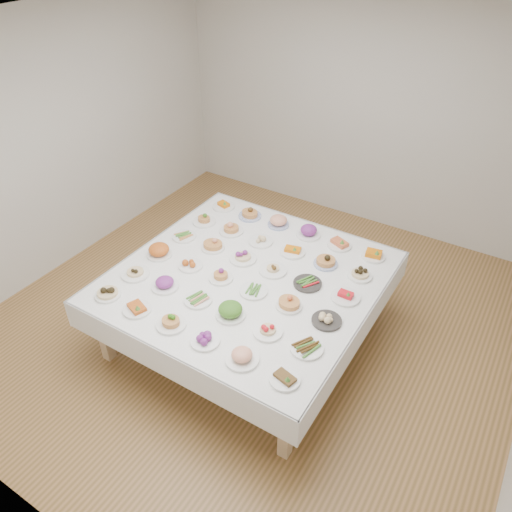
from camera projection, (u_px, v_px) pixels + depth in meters
The scene contains 38 objects.
room_envelope at pixel (257, 158), 4.09m from camera, with size 5.02×5.02×2.81m.
display_table at pixel (247, 281), 4.61m from camera, with size 2.29×2.29×0.75m.
dish_0 at pixel (107, 290), 4.31m from camera, with size 0.22×0.22×0.13m.
dish_1 at pixel (137, 307), 4.16m from camera, with size 0.23×0.23×0.11m.
dish_2 at pixel (171, 321), 4.02m from camera, with size 0.24×0.24×0.12m.
dish_3 at pixel (205, 338), 3.87m from camera, with size 0.23×0.23×0.10m.
dish_4 at pixel (242, 355), 3.71m from camera, with size 0.26×0.26×0.13m.
dish_5 at pixel (285, 377), 3.57m from camera, with size 0.23×0.23×0.10m.
dish_6 at pixel (135, 270), 4.55m from camera, with size 0.26×0.26×0.13m.
dish_7 at pixel (165, 282), 4.40m from camera, with size 0.24×0.24×0.14m.
dish_8 at pixel (198, 299), 4.27m from camera, with size 0.25×0.24×0.06m.
dish_9 at pixel (230, 309), 4.09m from camera, with size 0.26×0.26×0.16m.
dish_10 at pixel (268, 328), 3.95m from camera, with size 0.24×0.24×0.12m.
dish_11 at pixel (307, 346), 3.82m from camera, with size 0.30×0.27×0.06m.
dish_12 at pixel (159, 249), 4.78m from camera, with size 0.24×0.24×0.15m.
dish_13 at pixel (190, 264), 4.66m from camera, with size 0.23×0.23×0.09m.
dish_14 at pixel (221, 275), 4.50m from camera, with size 0.22×0.22×0.11m.
dish_15 at pixel (254, 290), 4.37m from camera, with size 0.25×0.25×0.06m.
dish_16 at pixel (289, 301), 4.19m from camera, with size 0.22×0.22×0.14m.
dish_17 at pixel (327, 319), 4.06m from camera, with size 0.24×0.24×0.09m.
dish_18 at pixel (184, 236), 5.07m from camera, with size 0.24×0.24×0.05m.
dish_19 at pixel (213, 243), 4.88m from camera, with size 0.23×0.23×0.15m.
dish_20 at pixel (243, 254), 4.73m from camera, with size 0.27×0.27×0.14m.
dish_21 at pixel (273, 267), 4.60m from camera, with size 0.26×0.26×0.12m.
dish_22 at pixel (308, 282), 4.45m from camera, with size 0.26×0.25×0.06m.
dish_23 at pixel (346, 295), 4.30m from camera, with size 0.25×0.25×0.10m.
dish_24 at pixel (204, 218), 5.28m from camera, with size 0.24×0.24×0.13m.
dish_25 at pixel (231, 226), 5.12m from camera, with size 0.25×0.25×0.15m.
dish_26 at pixel (261, 239), 4.99m from camera, with size 0.24×0.24×0.10m.
dish_27 at pixel (293, 250), 4.84m from camera, with size 0.24×0.24×0.10m.
dish_28 at pixel (326, 259), 4.67m from camera, with size 0.25×0.24×0.14m.
dish_29 at pixel (360, 271), 4.52m from camera, with size 0.24×0.24×0.13m.
dish_30 at pixel (224, 204), 5.54m from camera, with size 0.24×0.24×0.10m.
dish_31 at pixel (250, 211), 5.36m from camera, with size 0.26×0.25×0.15m.
dish_32 at pixel (278, 220), 5.22m from camera, with size 0.24×0.24×0.14m.
dish_33 at pixel (309, 230), 5.06m from camera, with size 0.26×0.26×0.15m.
dish_34 at pixel (340, 243), 4.93m from camera, with size 0.23×0.23×0.11m.
dish_35 at pixel (374, 254), 4.78m from camera, with size 0.22×0.22×0.10m.
Camera 1 is at (2.00, -3.21, 3.59)m, focal length 35.00 mm.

